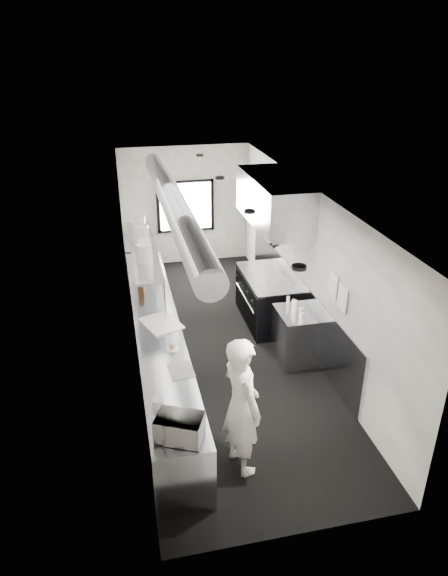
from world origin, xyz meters
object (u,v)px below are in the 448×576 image
plate_stack_c (141,235)px  squeeze_bottle_a (302,318)px  pass_shelf (144,250)px  range (266,299)px  line_cook (241,406)px  squeeze_bottle_e (288,301)px  small_plate (172,349)px  plate_stack_b (145,248)px  squeeze_bottle_c (295,306)px  microwave (179,428)px  deli_tub_a (158,402)px  squeeze_bottle_b (301,313)px  far_work_table (142,260)px  plate_stack_a (145,253)px  prep_counter (158,346)px  deli_tub_b (157,403)px  knife_block (141,285)px  cutting_board (161,323)px  bottle_station (297,336)px  squeeze_bottle_d (294,305)px  exhaust_hood (274,201)px  plate_stack_d (139,225)px

plate_stack_c → squeeze_bottle_a: 3.28m
pass_shelf → range: pass_shelf is taller
range → line_cook: 3.84m
plate_stack_c → squeeze_bottle_e: size_ratio=2.36×
small_plate → plate_stack_b: (-0.18, 2.03, 0.80)m
squeeze_bottle_c → microwave: bearing=-131.6°
deli_tub_a → squeeze_bottle_b: squeeze_bottle_b is taller
far_work_table → plate_stack_a: size_ratio=3.87×
small_plate → prep_counter: bearing=99.3°
deli_tub_b → microwave: bearing=-72.9°
pass_shelf → squeeze_bottle_a: bearing=-41.6°
deli_tub_a → squeeze_bottle_c: size_ratio=0.73×
small_plate → squeeze_bottle_e: 2.29m
knife_block → cutting_board: bearing=-68.5°
squeeze_bottle_e → bottle_station: bearing=-74.3°
small_plate → knife_block: 2.04m
plate_stack_c → far_work_table: bearing=88.4°
cutting_board → small_plate: bearing=-84.4°
line_cook → plate_stack_c: plate_stack_c is taller
plate_stack_b → squeeze_bottle_d: size_ratio=1.51×
bottle_station → deli_tub_b: size_ratio=6.69×
small_plate → exhaust_hood: bearing=44.5°
prep_counter → deli_tub_b: size_ratio=44.60×
squeeze_bottle_a → range: bearing=91.8°
exhaust_hood → small_plate: 3.30m
exhaust_hood → plate_stack_a: bearing=-172.3°
microwave → squeeze_bottle_a: microwave is taller
range → plate_stack_b: bearing=-179.1°
deli_tub_a → plate_stack_d: size_ratio=0.39×
plate_stack_c → plate_stack_b: bearing=-87.7°
squeeze_bottle_b → plate_stack_d: bearing=131.3°
cutting_board → plate_stack_c: 1.96m
cutting_board → squeeze_bottle_b: (2.21, -0.27, 0.07)m
plate_stack_a → squeeze_bottle_d: bearing=-22.9°
pass_shelf → far_work_table: (0.04, 2.20, -1.09)m
squeeze_bottle_b → deli_tub_b: bearing=-144.9°
deli_tub_a → squeeze_bottle_c: (2.44, 1.94, 0.05)m
line_cook → plate_stack_b: 3.69m
microwave → line_cook: bearing=48.0°
bottle_station → line_cook: (-1.51, -2.15, 0.48)m
pass_shelf → plate_stack_d: bearing=90.9°
bottle_station → microwave: 3.46m
range → bottle_station: size_ratio=1.78×
exhaust_hood → small_plate: (-2.11, -2.07, -1.48)m
squeeze_bottle_b → knife_block: bearing=148.2°
exhaust_hood → pass_shelf: 2.46m
deli_tub_b → plate_stack_a: plate_stack_a is taller
plate_stack_d → squeeze_bottle_a: size_ratio=2.17×
bottle_station → squeeze_bottle_c: size_ratio=4.52×
bottle_station → far_work_table: (-2.30, 3.90, 0.00)m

